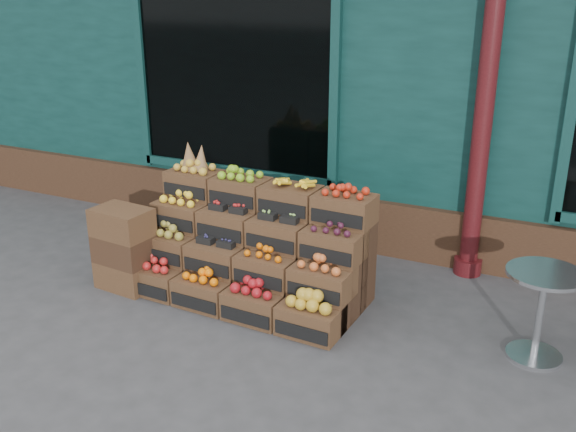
% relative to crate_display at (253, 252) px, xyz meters
% --- Properties ---
extents(ground, '(60.00, 60.00, 0.00)m').
position_rel_crate_display_xyz_m(ground, '(0.58, -0.72, -0.42)').
color(ground, '#3A3A3D').
rests_on(ground, ground).
extents(shop_facade, '(12.00, 6.24, 4.80)m').
position_rel_crate_display_xyz_m(shop_facade, '(0.58, 4.39, 1.98)').
color(shop_facade, '#0E322F').
rests_on(shop_facade, ground).
extents(crate_display, '(2.20, 1.14, 1.35)m').
position_rel_crate_display_xyz_m(crate_display, '(0.00, 0.00, 0.00)').
color(crate_display, '#4A301D').
rests_on(crate_display, ground).
extents(spare_crates, '(0.57, 0.42, 0.81)m').
position_rel_crate_display_xyz_m(spare_crates, '(-1.18, -0.44, -0.01)').
color(spare_crates, '#4A301D').
rests_on(spare_crates, ground).
extents(bistro_table, '(0.60, 0.60, 0.75)m').
position_rel_crate_display_xyz_m(bistro_table, '(2.57, -0.03, 0.05)').
color(bistro_table, '#B3B5BA').
rests_on(bistro_table, ground).
extents(shopkeeper, '(0.84, 0.63, 2.10)m').
position_rel_crate_display_xyz_m(shopkeeper, '(-0.84, 1.97, 0.63)').
color(shopkeeper, '#14481F').
rests_on(shopkeeper, ground).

